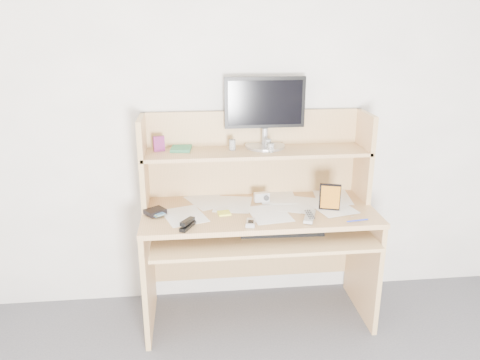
{
  "coord_description": "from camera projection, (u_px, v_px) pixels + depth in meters",
  "views": [
    {
      "loc": [
        -0.4,
        -1.12,
        1.82
      ],
      "look_at": [
        -0.12,
        1.43,
        0.96
      ],
      "focal_mm": 35.0,
      "sensor_mm": 36.0,
      "label": 1
    }
  ],
  "objects": [
    {
      "name": "monitor",
      "position": [
        265.0,
        110.0,
        2.88
      ],
      "size": [
        0.5,
        0.25,
        0.43
      ],
      "rotation": [
        0.0,
        0.0,
        0.01
      ],
      "color": "#B6B6BB",
      "rests_on": "desk"
    },
    {
      "name": "desk",
      "position": [
        257.0,
        213.0,
        2.92
      ],
      "size": [
        1.4,
        0.7,
        1.3
      ],
      "color": "tan",
      "rests_on": "floor"
    },
    {
      "name": "game_case",
      "position": [
        330.0,
        197.0,
        2.77
      ],
      "size": [
        0.12,
        0.05,
        0.17
      ],
      "primitive_type": "cube",
      "rotation": [
        0.0,
        0.0,
        -0.29
      ],
      "color": "black",
      "rests_on": "paper_clutter"
    },
    {
      "name": "chip_stack_d",
      "position": [
        268.0,
        145.0,
        2.86
      ],
      "size": [
        0.05,
        0.05,
        0.07
      ],
      "primitive_type": "cylinder",
      "rotation": [
        0.0,
        0.0,
        -0.23
      ],
      "color": "white",
      "rests_on": "desk"
    },
    {
      "name": "chip_stack_b",
      "position": [
        232.0,
        145.0,
        2.86
      ],
      "size": [
        0.05,
        0.05,
        0.07
      ],
      "primitive_type": "cylinder",
      "rotation": [
        0.0,
        0.0,
        0.4
      ],
      "color": "white",
      "rests_on": "desk"
    },
    {
      "name": "shelf_book",
      "position": [
        181.0,
        148.0,
        2.88
      ],
      "size": [
        0.14,
        0.18,
        0.02
      ],
      "primitive_type": "cube",
      "rotation": [
        0.0,
        0.0,
        -0.11
      ],
      "color": "#348353",
      "rests_on": "desk"
    },
    {
      "name": "chip_stack_c",
      "position": [
        271.0,
        148.0,
        2.82
      ],
      "size": [
        0.05,
        0.05,
        0.05
      ],
      "primitive_type": "cylinder",
      "rotation": [
        0.0,
        0.0,
        -0.18
      ],
      "color": "black",
      "rests_on": "desk"
    },
    {
      "name": "stapler",
      "position": [
        188.0,
        223.0,
        2.56
      ],
      "size": [
        0.09,
        0.14,
        0.04
      ],
      "primitive_type": "cube",
      "rotation": [
        0.0,
        0.0,
        -0.47
      ],
      "color": "black",
      "rests_on": "paper_clutter"
    },
    {
      "name": "card_box",
      "position": [
        159.0,
        144.0,
        2.83
      ],
      "size": [
        0.07,
        0.04,
        0.09
      ],
      "primitive_type": "cube",
      "rotation": [
        0.0,
        0.0,
        0.32
      ],
      "color": "maroon",
      "rests_on": "desk"
    },
    {
      "name": "digital_camera",
      "position": [
        262.0,
        197.0,
        2.93
      ],
      "size": [
        0.1,
        0.05,
        0.06
      ],
      "primitive_type": "cube",
      "rotation": [
        0.0,
        0.0,
        0.14
      ],
      "color": "silver",
      "rests_on": "paper_clutter"
    },
    {
      "name": "keyboard",
      "position": [
        281.0,
        229.0,
        2.76
      ],
      "size": [
        0.49,
        0.19,
        0.03
      ],
      "rotation": [
        0.0,
        0.0,
        -0.04
      ],
      "color": "black",
      "rests_on": "desk"
    },
    {
      "name": "sticky_note_pad",
      "position": [
        224.0,
        213.0,
        2.76
      ],
      "size": [
        0.08,
        0.08,
        0.01
      ],
      "primitive_type": "cube",
      "rotation": [
        0.0,
        0.0,
        0.15
      ],
      "color": "#FFE743",
      "rests_on": "desk"
    },
    {
      "name": "blue_pen",
      "position": [
        358.0,
        220.0,
        2.65
      ],
      "size": [
        0.13,
        0.03,
        0.01
      ],
      "primitive_type": "cylinder",
      "rotation": [
        1.57,
        0.0,
        1.72
      ],
      "color": "#172BB2",
      "rests_on": "paper_clutter"
    },
    {
      "name": "tv_remote",
      "position": [
        310.0,
        216.0,
        2.69
      ],
      "size": [
        0.11,
        0.19,
        0.02
      ],
      "primitive_type": "cube",
      "rotation": [
        0.0,
        0.0,
        -0.37
      ],
      "color": "#9C9D98",
      "rests_on": "paper_clutter"
    },
    {
      "name": "back_wall",
      "position": [
        253.0,
        118.0,
        2.97
      ],
      "size": [
        3.6,
        0.04,
        2.5
      ],
      "primitive_type": "cube",
      "color": "white",
      "rests_on": "floor"
    },
    {
      "name": "wallet",
      "position": [
        155.0,
        212.0,
        2.75
      ],
      "size": [
        0.14,
        0.14,
        0.03
      ],
      "primitive_type": "cube",
      "rotation": [
        0.0,
        0.0,
        0.62
      ],
      "color": "black",
      "rests_on": "paper_clutter"
    },
    {
      "name": "paper_clutter",
      "position": [
        259.0,
        209.0,
        2.83
      ],
      "size": [
        1.32,
        0.54,
        0.01
      ],
      "primitive_type": "cube",
      "color": "white",
      "rests_on": "desk"
    },
    {
      "name": "flip_phone",
      "position": [
        251.0,
        222.0,
        2.6
      ],
      "size": [
        0.07,
        0.1,
        0.02
      ],
      "primitive_type": "cube",
      "rotation": [
        0.0,
        0.0,
        -0.19
      ],
      "color": "silver",
      "rests_on": "paper_clutter"
    },
    {
      "name": "chip_stack_a",
      "position": [
        268.0,
        144.0,
        2.9
      ],
      "size": [
        0.04,
        0.04,
        0.06
      ],
      "primitive_type": "cylinder",
      "rotation": [
        0.0,
        0.0,
        -0.01
      ],
      "color": "black",
      "rests_on": "desk"
    }
  ]
}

